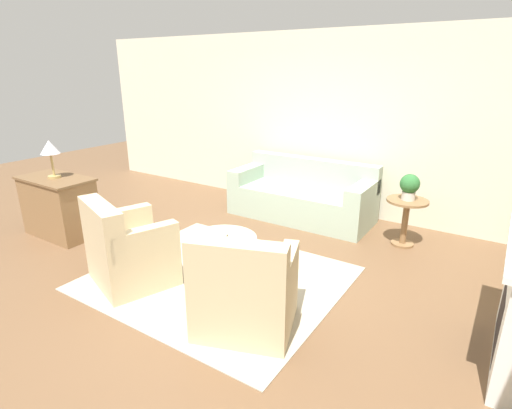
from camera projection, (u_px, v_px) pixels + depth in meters
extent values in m
plane|color=brown|center=(218.00, 279.00, 4.48)|extent=(16.00, 16.00, 0.00)
cube|color=beige|center=(329.00, 124.00, 6.32)|extent=(9.68, 0.12, 2.80)
cube|color=#B2A893|center=(218.00, 278.00, 4.48)|extent=(2.62, 2.27, 0.01)
cube|color=#9EB29E|center=(301.00, 203.00, 6.23)|extent=(2.18, 0.93, 0.47)
cube|color=#9EB29E|center=(312.00, 171.00, 6.37)|extent=(2.18, 0.20, 0.41)
cube|color=#9EB29E|center=(248.00, 173.00, 6.60)|extent=(0.24, 0.89, 0.23)
cube|color=#9EB29E|center=(363.00, 192.00, 5.60)|extent=(0.24, 0.89, 0.23)
cube|color=olive|center=(287.00, 224.00, 5.95)|extent=(1.96, 0.05, 0.06)
cube|color=#C6B289|center=(133.00, 261.00, 4.37)|extent=(1.04, 0.99, 0.45)
cube|color=#C6B289|center=(102.00, 227.00, 4.05)|extent=(0.85, 0.47, 0.49)
cube|color=#C6B289|center=(144.00, 241.00, 4.00)|extent=(0.37, 0.72, 0.27)
cube|color=#C6B289|center=(120.00, 221.00, 4.52)|extent=(0.37, 0.72, 0.27)
cube|color=olive|center=(164.00, 268.00, 4.63)|extent=(0.72, 0.30, 0.06)
cube|color=#C6B289|center=(246.00, 303.00, 3.59)|extent=(1.04, 0.99, 0.45)
cube|color=#C6B289|center=(237.00, 271.00, 3.18)|extent=(0.85, 0.47, 0.49)
cube|color=#C6B289|center=(285.00, 271.00, 3.42)|extent=(0.37, 0.72, 0.27)
cube|color=#C6B289|center=(209.00, 262.00, 3.57)|extent=(0.37, 0.72, 0.27)
cube|color=olive|center=(255.00, 301.00, 3.97)|extent=(0.72, 0.30, 0.06)
cylinder|color=#9EB29E|center=(223.00, 251.00, 4.49)|extent=(0.77, 0.77, 0.32)
cylinder|color=olive|center=(195.00, 271.00, 4.50)|extent=(0.05, 0.05, 0.12)
cylinder|color=olive|center=(227.00, 282.00, 4.26)|extent=(0.05, 0.05, 0.12)
cylinder|color=olive|center=(220.00, 256.00, 4.86)|extent=(0.05, 0.05, 0.12)
cylinder|color=olive|center=(251.00, 265.00, 4.63)|extent=(0.05, 0.05, 0.12)
cylinder|color=olive|center=(408.00, 201.00, 5.14)|extent=(0.52, 0.52, 0.03)
cylinder|color=olive|center=(405.00, 224.00, 5.24)|extent=(0.08, 0.08, 0.60)
cylinder|color=olive|center=(402.00, 244.00, 5.33)|extent=(0.29, 0.29, 0.03)
cube|color=#282323|center=(502.00, 316.00, 3.19)|extent=(0.02, 0.71, 0.56)
cube|color=olive|center=(59.00, 207.00, 5.54)|extent=(1.03, 0.55, 0.83)
cube|color=brown|center=(55.00, 179.00, 5.41)|extent=(1.07, 0.59, 0.03)
cylinder|color=beige|center=(408.00, 196.00, 5.12)|extent=(0.17, 0.17, 0.11)
sphere|color=#2D6B33|center=(410.00, 184.00, 5.06)|extent=(0.25, 0.25, 0.25)
cylinder|color=tan|center=(54.00, 177.00, 5.40)|extent=(0.16, 0.16, 0.03)
cylinder|color=tan|center=(52.00, 165.00, 5.34)|extent=(0.03, 0.03, 0.30)
cone|color=silver|center=(49.00, 147.00, 5.27)|extent=(0.25, 0.25, 0.18)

